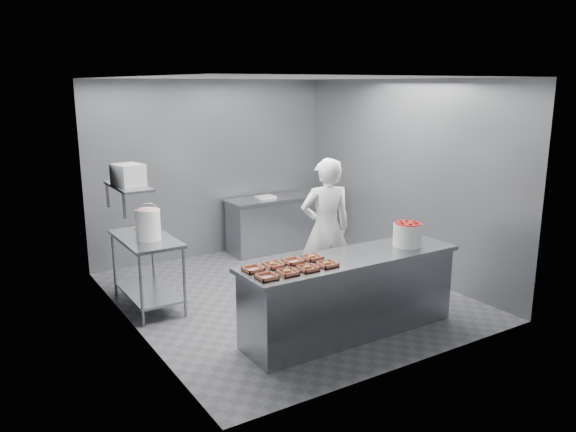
% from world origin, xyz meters
% --- Properties ---
extents(floor, '(4.50, 4.50, 0.00)m').
position_xyz_m(floor, '(0.00, 0.00, 0.00)').
color(floor, '#4C4C51').
rests_on(floor, ground).
extents(ceiling, '(4.50, 4.50, 0.00)m').
position_xyz_m(ceiling, '(0.00, 0.00, 2.80)').
color(ceiling, white).
rests_on(ceiling, wall_back).
extents(wall_back, '(4.00, 0.04, 2.80)m').
position_xyz_m(wall_back, '(0.00, 2.25, 1.40)').
color(wall_back, slate).
rests_on(wall_back, ground).
extents(wall_left, '(0.04, 4.50, 2.80)m').
position_xyz_m(wall_left, '(-2.00, 0.00, 1.40)').
color(wall_left, slate).
rests_on(wall_left, ground).
extents(wall_right, '(0.04, 4.50, 2.80)m').
position_xyz_m(wall_right, '(2.00, 0.00, 1.40)').
color(wall_right, slate).
rests_on(wall_right, ground).
extents(service_counter, '(2.60, 0.70, 0.90)m').
position_xyz_m(service_counter, '(0.00, -1.35, 0.45)').
color(service_counter, slate).
rests_on(service_counter, ground).
extents(prep_table, '(0.60, 1.20, 0.90)m').
position_xyz_m(prep_table, '(-1.65, 0.60, 0.59)').
color(prep_table, slate).
rests_on(prep_table, ground).
extents(back_counter, '(1.50, 0.60, 0.90)m').
position_xyz_m(back_counter, '(0.90, 1.90, 0.45)').
color(back_counter, slate).
rests_on(back_counter, ground).
extents(wall_shelf, '(0.35, 0.90, 0.03)m').
position_xyz_m(wall_shelf, '(-1.82, 0.60, 1.55)').
color(wall_shelf, slate).
rests_on(wall_shelf, wall_left).
extents(tray_0, '(0.19, 0.18, 0.04)m').
position_xyz_m(tray_0, '(-1.14, -1.49, 0.92)').
color(tray_0, tan).
rests_on(tray_0, service_counter).
extents(tray_1, '(0.19, 0.18, 0.06)m').
position_xyz_m(tray_1, '(-0.90, -1.49, 0.92)').
color(tray_1, tan).
rests_on(tray_1, service_counter).
extents(tray_2, '(0.19, 0.18, 0.06)m').
position_xyz_m(tray_2, '(-0.66, -1.49, 0.92)').
color(tray_2, tan).
rests_on(tray_2, service_counter).
extents(tray_3, '(0.19, 0.18, 0.06)m').
position_xyz_m(tray_3, '(-0.42, -1.49, 0.92)').
color(tray_3, tan).
rests_on(tray_3, service_counter).
extents(tray_4, '(0.19, 0.18, 0.04)m').
position_xyz_m(tray_4, '(-1.14, -1.21, 0.92)').
color(tray_4, tan).
rests_on(tray_4, service_counter).
extents(tray_5, '(0.19, 0.18, 0.06)m').
position_xyz_m(tray_5, '(-0.90, -1.21, 0.92)').
color(tray_5, tan).
rests_on(tray_5, service_counter).
extents(tray_6, '(0.19, 0.18, 0.04)m').
position_xyz_m(tray_6, '(-0.66, -1.21, 0.92)').
color(tray_6, tan).
rests_on(tray_6, service_counter).
extents(tray_7, '(0.19, 0.18, 0.06)m').
position_xyz_m(tray_7, '(-0.42, -1.21, 0.92)').
color(tray_7, tan).
rests_on(tray_7, service_counter).
extents(worker, '(0.76, 0.61, 1.83)m').
position_xyz_m(worker, '(0.43, -0.28, 0.91)').
color(worker, white).
rests_on(worker, ground).
extents(strawberry_tub, '(0.33, 0.33, 0.27)m').
position_xyz_m(strawberry_tub, '(0.80, -1.38, 1.05)').
color(strawberry_tub, white).
rests_on(strawberry_tub, service_counter).
extents(glaze_bucket, '(0.31, 0.29, 0.45)m').
position_xyz_m(glaze_bucket, '(-1.65, 0.47, 1.10)').
color(glaze_bucket, white).
rests_on(glaze_bucket, prep_table).
extents(bucket_lid, '(0.35, 0.35, 0.02)m').
position_xyz_m(bucket_lid, '(-1.56, 0.76, 0.91)').
color(bucket_lid, white).
rests_on(bucket_lid, prep_table).
extents(rag, '(0.16, 0.15, 0.02)m').
position_xyz_m(rag, '(-1.56, 1.04, 0.91)').
color(rag, '#CCB28C').
rests_on(rag, prep_table).
extents(appliance, '(0.36, 0.39, 0.25)m').
position_xyz_m(appliance, '(-1.82, 0.57, 1.69)').
color(appliance, gray).
rests_on(appliance, wall_shelf).
extents(paper_stack, '(0.30, 0.22, 0.04)m').
position_xyz_m(paper_stack, '(0.79, 1.90, 0.92)').
color(paper_stack, silver).
rests_on(paper_stack, back_counter).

